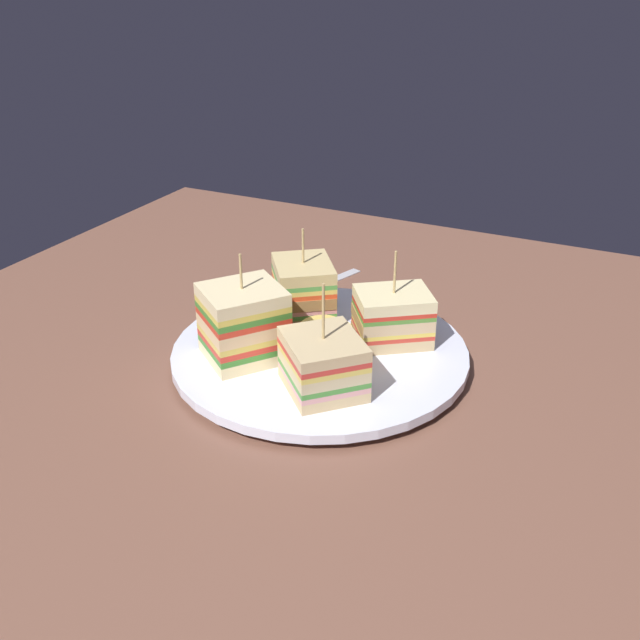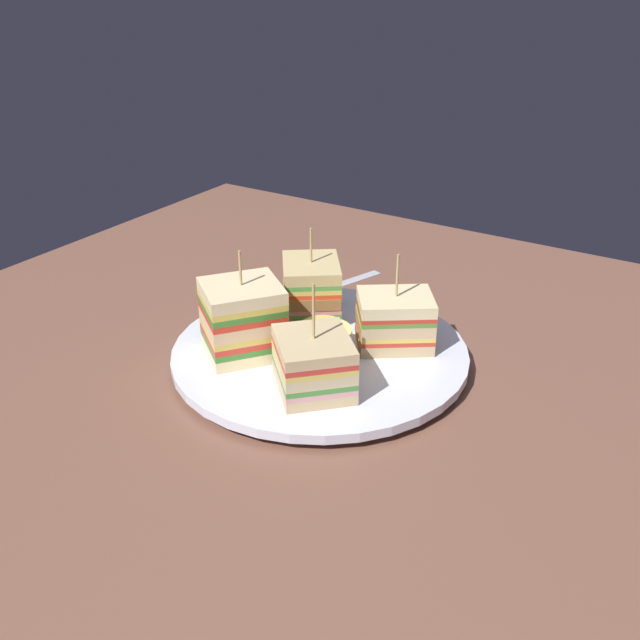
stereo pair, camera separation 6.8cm
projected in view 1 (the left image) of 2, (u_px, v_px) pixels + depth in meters
The scene contains 8 objects.
ground_plane at pixel (320, 371), 70.32cm from camera, with size 90.93×84.71×1.80cm, color brown.
plate at pixel (320, 354), 69.47cm from camera, with size 28.04×28.04×1.61cm.
sandwich_wedge_0 at pixel (304, 290), 73.97cm from camera, with size 8.58×8.88×9.47cm.
sandwich_wedge_1 at pixel (244, 323), 66.27cm from camera, with size 9.26×9.36×10.21cm.
sandwich_wedge_2 at pixel (323, 364), 61.78cm from camera, with size 9.15×9.16×9.88cm.
sandwich_wedge_3 at pixel (392, 317), 69.46cm from camera, with size 8.80×8.42×9.24cm.
chip_pile at pixel (319, 335), 68.30cm from camera, with size 7.00×7.21×3.06cm.
spoon at pixel (287, 296), 82.40cm from camera, with size 6.92×15.56×1.00cm.
Camera 1 is at (26.26, -54.44, 35.37)cm, focal length 40.97 mm.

